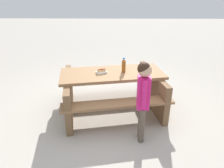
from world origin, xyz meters
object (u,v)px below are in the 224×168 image
picnic_table (112,88)px  child_in_coat (143,93)px  hotdog_tray (102,71)px  soda_bottle (124,66)px

picnic_table → child_in_coat: (-0.45, 0.86, 0.33)m
picnic_table → hotdog_tray: bearing=13.3°
child_in_coat → hotdog_tray: bearing=-52.5°
picnic_table → soda_bottle: 0.47m
soda_bottle → hotdog_tray: soda_bottle is taller
soda_bottle → child_in_coat: size_ratio=0.22×
picnic_table → child_in_coat: 1.03m
picnic_table → hotdog_tray: size_ratio=9.67×
hotdog_tray → child_in_coat: child_in_coat is taller
soda_bottle → child_in_coat: bearing=105.5°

